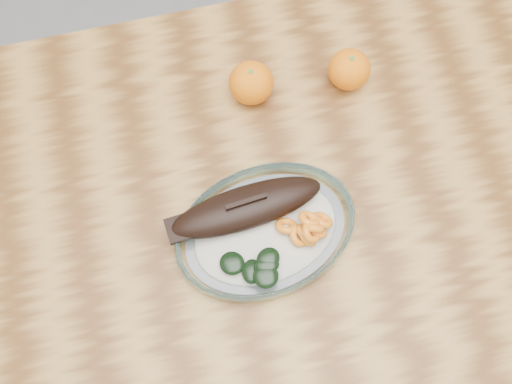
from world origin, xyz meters
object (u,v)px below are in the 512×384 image
(dining_table, at_px, (291,237))
(orange_right, at_px, (349,69))
(orange_left, at_px, (251,83))
(plated_meal, at_px, (265,229))

(dining_table, distance_m, orange_right, 0.28)
(dining_table, relative_size, orange_left, 17.20)
(plated_meal, bearing_deg, dining_table, 4.36)
(orange_left, bearing_deg, plated_meal, -98.22)
(orange_right, bearing_deg, orange_left, 175.98)
(plated_meal, height_order, orange_right, plated_meal)
(orange_right, bearing_deg, dining_table, -123.86)
(plated_meal, distance_m, orange_right, 0.29)
(plated_meal, relative_size, orange_left, 7.92)
(orange_left, xyz_separation_m, orange_right, (0.16, -0.01, -0.00))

